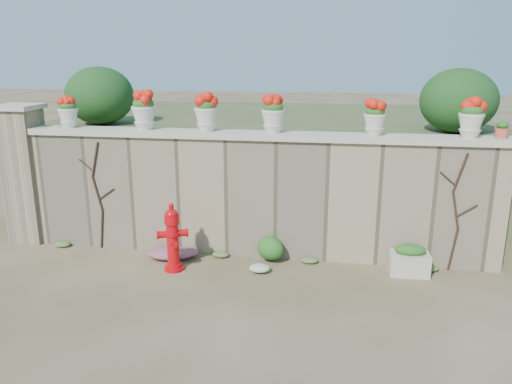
% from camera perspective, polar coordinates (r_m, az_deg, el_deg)
% --- Properties ---
extents(ground, '(80.00, 80.00, 0.00)m').
position_cam_1_polar(ground, '(7.12, -2.89, -12.35)').
color(ground, brown).
rests_on(ground, ground).
extents(stone_wall, '(8.00, 0.40, 2.00)m').
position_cam_1_polar(stone_wall, '(8.39, -0.39, -0.59)').
color(stone_wall, gray).
rests_on(stone_wall, ground).
extents(wall_cap, '(8.10, 0.52, 0.10)m').
position_cam_1_polar(wall_cap, '(8.17, -0.41, 6.51)').
color(wall_cap, beige).
rests_on(wall_cap, stone_wall).
extents(gate_pillar, '(0.72, 0.72, 2.48)m').
position_cam_1_polar(gate_pillar, '(9.90, -24.82, 1.97)').
color(gate_pillar, gray).
rests_on(gate_pillar, ground).
extents(raised_fill, '(9.00, 6.00, 2.00)m').
position_cam_1_polar(raised_fill, '(11.47, 2.32, 3.77)').
color(raised_fill, '#384C23').
rests_on(raised_fill, ground).
extents(back_shrub_left, '(1.30, 1.30, 1.10)m').
position_cam_1_polar(back_shrub_left, '(10.26, -17.42, 10.46)').
color(back_shrub_left, '#143814').
rests_on(back_shrub_left, raised_fill).
extents(back_shrub_right, '(1.30, 1.30, 1.10)m').
position_cam_1_polar(back_shrub_right, '(9.40, 22.13, 9.64)').
color(back_shrub_right, '#143814').
rests_on(back_shrub_right, raised_fill).
extents(vine_left, '(0.60, 0.04, 1.91)m').
position_cam_1_polar(vine_left, '(9.03, -17.60, -0.24)').
color(vine_left, black).
rests_on(vine_left, ground).
extents(vine_right, '(0.60, 0.04, 1.91)m').
position_cam_1_polar(vine_right, '(8.28, 21.92, -2.03)').
color(vine_right, black).
rests_on(vine_right, ground).
extents(fire_hydrant, '(0.47, 0.34, 1.10)m').
position_cam_1_polar(fire_hydrant, '(7.96, -9.51, -5.12)').
color(fire_hydrant, red).
rests_on(fire_hydrant, ground).
extents(planter_box, '(0.61, 0.37, 0.50)m').
position_cam_1_polar(planter_box, '(8.17, 17.13, -7.50)').
color(planter_box, beige).
rests_on(planter_box, ground).
extents(green_shrub, '(0.57, 0.51, 0.54)m').
position_cam_1_polar(green_shrub, '(8.20, 1.73, -6.38)').
color(green_shrub, '#1E5119').
rests_on(green_shrub, ground).
extents(magenta_clump, '(0.88, 0.59, 0.23)m').
position_cam_1_polar(magenta_clump, '(8.56, -8.96, -6.71)').
color(magenta_clump, '#B92582').
rests_on(magenta_clump, ground).
extents(white_flowers, '(0.48, 0.39, 0.17)m').
position_cam_1_polar(white_flowers, '(7.94, 0.58, -8.57)').
color(white_flowers, white).
rests_on(white_flowers, ground).
extents(urn_pot_0, '(0.34, 0.34, 0.53)m').
position_cam_1_polar(urn_pot_0, '(9.22, -20.69, 8.52)').
color(urn_pot_0, beige).
rests_on(urn_pot_0, wall_cap).
extents(urn_pot_1, '(0.40, 0.40, 0.63)m').
position_cam_1_polar(urn_pot_1, '(8.62, -12.71, 9.03)').
color(urn_pot_1, beige).
rests_on(urn_pot_1, wall_cap).
extents(urn_pot_2, '(0.39, 0.39, 0.62)m').
position_cam_1_polar(urn_pot_2, '(8.28, -5.70, 9.03)').
color(urn_pot_2, beige).
rests_on(urn_pot_2, wall_cap).
extents(urn_pot_3, '(0.38, 0.38, 0.59)m').
position_cam_1_polar(urn_pot_3, '(8.07, 1.97, 8.86)').
color(urn_pot_3, beige).
rests_on(urn_pot_3, wall_cap).
extents(urn_pot_4, '(0.34, 0.34, 0.54)m').
position_cam_1_polar(urn_pot_4, '(8.03, 13.43, 8.21)').
color(urn_pot_4, beige).
rests_on(urn_pot_4, wall_cap).
extents(urn_pot_5, '(0.37, 0.37, 0.59)m').
position_cam_1_polar(urn_pot_5, '(8.24, 23.38, 7.73)').
color(urn_pot_5, beige).
rests_on(urn_pot_5, wall_cap).
extents(terracotta_pot, '(0.21, 0.21, 0.25)m').
position_cam_1_polar(terracotta_pot, '(8.39, 26.29, 6.31)').
color(terracotta_pot, '#C9563D').
rests_on(terracotta_pot, wall_cap).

